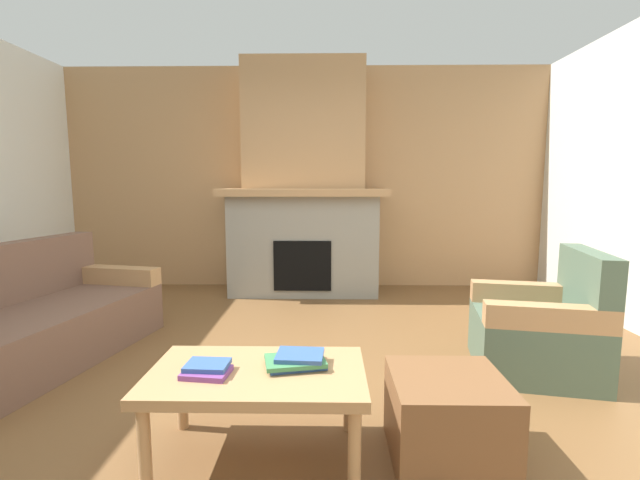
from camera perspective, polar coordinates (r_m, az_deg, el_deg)
The scene contains 9 objects.
ground at distance 2.90m, azimuth -4.91°, elevation -19.12°, with size 9.00×9.00×0.00m, color brown.
wall_back_wood_panel at distance 5.59m, azimuth -1.89°, elevation 7.93°, with size 6.00×0.12×2.70m, color tan.
fireplace at distance 5.22m, azimuth -2.09°, elevation 5.93°, with size 1.90×0.82×2.70m.
couch at distance 3.85m, azimuth -33.09°, elevation -9.01°, with size 1.17×1.93×0.85m.
armchair at distance 3.43m, azimuth 26.71°, elevation -10.34°, with size 0.89×0.89×0.85m.
coffee_table at distance 2.17m, azimuth -8.10°, elevation -17.61°, with size 1.00×0.60×0.43m.
ottoman at distance 2.30m, azimuth 16.08°, elevation -21.24°, with size 0.52×0.52×0.40m, color brown.
book_stack_near_edge at distance 2.14m, azimuth -14.42°, elevation -15.88°, with size 0.22×0.19×0.05m.
book_stack_center at distance 2.17m, azimuth -2.98°, elevation -15.24°, with size 0.31×0.24×0.06m.
Camera 1 is at (0.28, -2.58, 1.29)m, focal length 24.75 mm.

